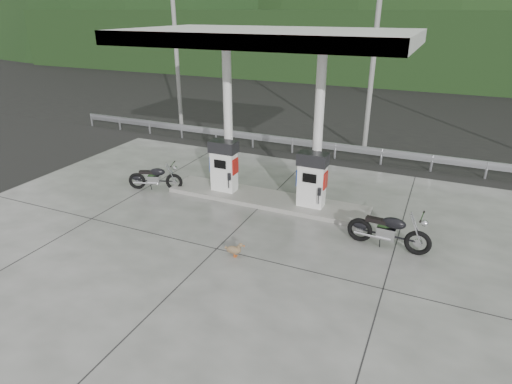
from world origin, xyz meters
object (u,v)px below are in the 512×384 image
at_px(motorcycle_left, 155,178).
at_px(motorcycle_right, 389,231).
at_px(gas_pump_left, 224,166).
at_px(gas_pump_right, 312,180).
at_px(duck, 234,250).

height_order(motorcycle_left, motorcycle_right, motorcycle_right).
relative_size(gas_pump_left, motorcycle_left, 0.97).
distance_m(gas_pump_left, motorcycle_right, 6.09).
bearing_deg(gas_pump_right, motorcycle_right, -29.02).
relative_size(gas_pump_left, motorcycle_right, 0.84).
xyz_separation_m(gas_pump_left, gas_pump_right, (3.20, 0.00, 0.00)).
bearing_deg(gas_pump_left, duck, -58.85).
relative_size(motorcycle_left, motorcycle_right, 0.87).
relative_size(gas_pump_left, gas_pump_right, 1.00).
bearing_deg(gas_pump_right, duck, -105.40).
bearing_deg(gas_pump_left, motorcycle_right, -14.18).
distance_m(gas_pump_left, motorcycle_left, 2.65).
bearing_deg(duck, gas_pump_left, 113.00).
bearing_deg(gas_pump_left, motorcycle_left, -164.84).
height_order(gas_pump_left, motorcycle_right, gas_pump_left).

